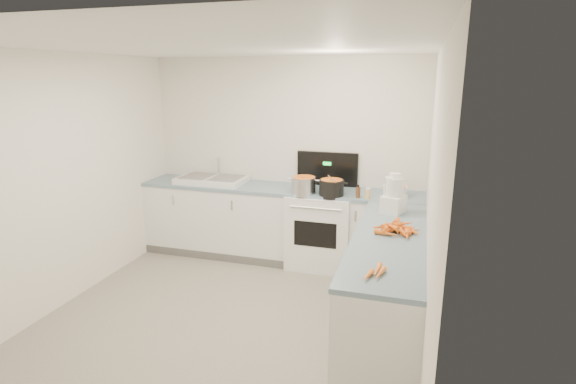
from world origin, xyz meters
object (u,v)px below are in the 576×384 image
(sink, at_px, (212,179))
(spice_jar, at_px, (368,194))
(extract_bottle, at_px, (358,192))
(stove, at_px, (321,227))
(food_processor, at_px, (394,196))
(mixing_bowl, at_px, (395,191))
(steel_pot, at_px, (304,186))
(black_pot, at_px, (332,188))

(sink, distance_m, spice_jar, 2.03)
(spice_jar, bearing_deg, extract_bottle, -179.95)
(stove, height_order, spice_jar, stove)
(stove, distance_m, food_processor, 1.27)
(stove, relative_size, mixing_bowl, 4.95)
(stove, xyz_separation_m, steel_pot, (-0.18, -0.17, 0.55))
(stove, height_order, black_pot, stove)
(stove, xyz_separation_m, sink, (-1.45, 0.02, 0.50))
(black_pot, height_order, food_processor, food_processor)
(black_pot, distance_m, mixing_bowl, 0.72)
(sink, relative_size, spice_jar, 8.38)
(steel_pot, height_order, mixing_bowl, steel_pot)
(stove, height_order, mixing_bowl, stove)
(spice_jar, distance_m, food_processor, 0.57)
(black_pot, height_order, extract_bottle, black_pot)
(stove, xyz_separation_m, black_pot, (0.15, -0.17, 0.55))
(sink, bearing_deg, mixing_bowl, -1.15)
(steel_pot, xyz_separation_m, mixing_bowl, (1.03, 0.14, -0.02))
(mixing_bowl, relative_size, food_processor, 0.69)
(sink, relative_size, black_pot, 3.05)
(stove, distance_m, black_pot, 0.59)
(stove, height_order, sink, stove)
(sink, xyz_separation_m, spice_jar, (2.02, -0.21, 0.01))
(sink, distance_m, food_processor, 2.42)
(spice_jar, bearing_deg, mixing_bowl, 30.21)
(food_processor, bearing_deg, steel_pot, 155.38)
(sink, height_order, spice_jar, sink)
(sink, bearing_deg, black_pot, -6.78)
(mixing_bowl, bearing_deg, extract_bottle, -157.27)
(extract_bottle, bearing_deg, stove, 156.83)
(sink, height_order, extract_bottle, sink)
(stove, xyz_separation_m, extract_bottle, (0.46, -0.20, 0.53))
(steel_pot, xyz_separation_m, black_pot, (0.33, 0.00, -0.01))
(steel_pot, distance_m, extract_bottle, 0.64)
(stove, distance_m, extract_bottle, 0.72)
(steel_pot, bearing_deg, extract_bottle, -1.84)
(food_processor, bearing_deg, extract_bottle, 132.05)
(spice_jar, bearing_deg, stove, 161.00)
(sink, height_order, steel_pot, sink)
(stove, bearing_deg, black_pot, -49.66)
(sink, height_order, black_pot, sink)
(steel_pot, bearing_deg, stove, 44.35)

